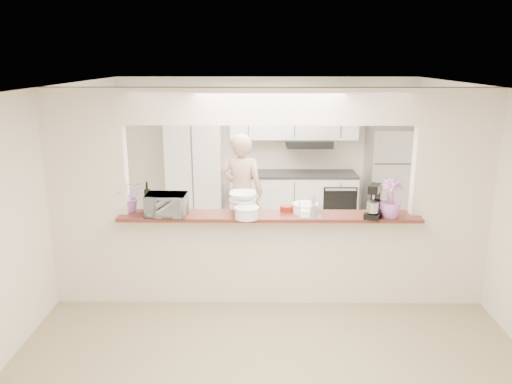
{
  "coord_description": "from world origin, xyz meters",
  "views": [
    {
      "loc": [
        -0.09,
        -5.43,
        2.81
      ],
      "look_at": [
        -0.15,
        0.3,
        1.26
      ],
      "focal_mm": 35.0,
      "sensor_mm": 36.0,
      "label": 1
    }
  ],
  "objects_px": {
    "toaster_oven": "(167,205)",
    "refrigerator": "(390,179)",
    "stand_mixer": "(374,202)",
    "person": "(242,193)"
  },
  "relations": [
    {
      "from": "stand_mixer",
      "to": "person",
      "type": "relative_size",
      "value": 0.22
    },
    {
      "from": "refrigerator",
      "to": "person",
      "type": "height_order",
      "value": "person"
    },
    {
      "from": "refrigerator",
      "to": "person",
      "type": "xyz_separation_m",
      "value": [
        -2.43,
        -1.02,
        0.03
      ]
    },
    {
      "from": "refrigerator",
      "to": "person",
      "type": "bearing_deg",
      "value": -157.2
    },
    {
      "from": "refrigerator",
      "to": "toaster_oven",
      "type": "height_order",
      "value": "refrigerator"
    },
    {
      "from": "stand_mixer",
      "to": "person",
      "type": "bearing_deg",
      "value": 130.99
    },
    {
      "from": "toaster_oven",
      "to": "refrigerator",
      "type": "bearing_deg",
      "value": 42.61
    },
    {
      "from": "refrigerator",
      "to": "person",
      "type": "relative_size",
      "value": 0.97
    },
    {
      "from": "toaster_oven",
      "to": "stand_mixer",
      "type": "distance_m",
      "value": 2.31
    },
    {
      "from": "stand_mixer",
      "to": "person",
      "type": "xyz_separation_m",
      "value": [
        -1.54,
        1.77,
        -0.38
      ]
    }
  ]
}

